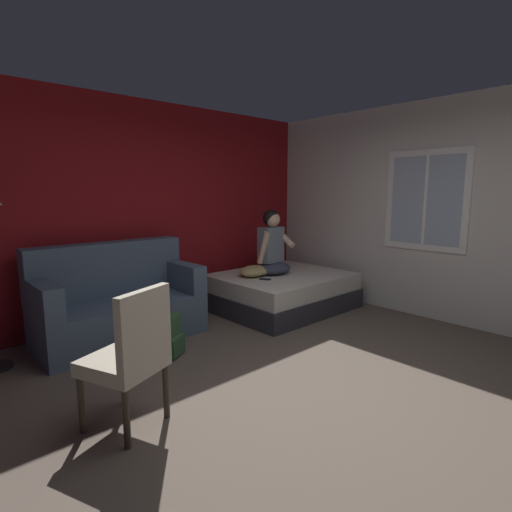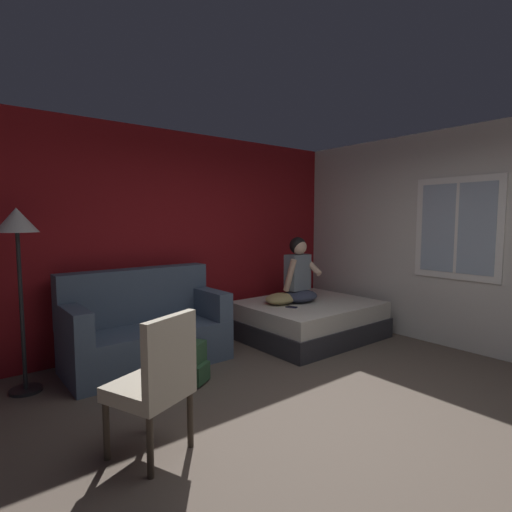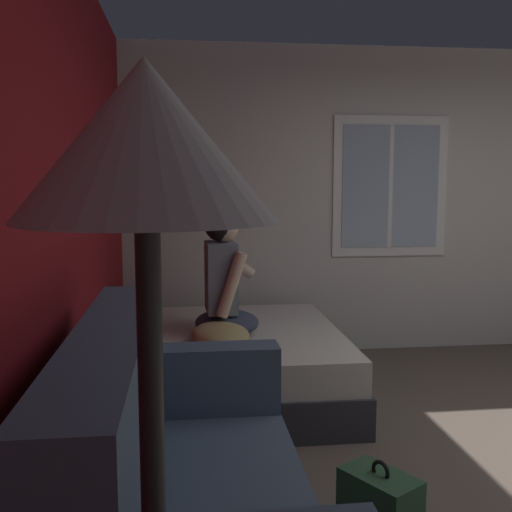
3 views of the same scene
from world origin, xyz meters
TOP-DOWN VIEW (x-y plane):
  - wall_back_accent at (0.00, 2.84)m, footprint 10.13×0.16m
  - wall_side_with_window at (2.65, 0.01)m, footprint 0.19×6.92m
  - bed at (1.51, 1.85)m, footprint 1.76×1.46m
  - couch at (-0.63, 2.26)m, footprint 1.70×0.83m
  - person_seated at (1.42, 1.96)m, footprint 0.54×0.46m
  - throw_pillow at (1.14, 2.00)m, footprint 0.55×0.45m
  - cell_phone at (1.10, 1.75)m, footprint 0.12×0.16m
  - floor_lamp at (-1.80, 2.27)m, footprint 0.36×0.36m

SIDE VIEW (x-z plane):
  - bed at x=1.51m, z-range 0.00..0.48m
  - couch at x=-0.63m, z-range -0.13..0.91m
  - cell_phone at x=1.10m, z-range 0.48..0.49m
  - throw_pillow at x=1.14m, z-range 0.48..0.62m
  - person_seated at x=1.42m, z-range 0.40..1.27m
  - wall_back_accent at x=0.00m, z-range 0.00..2.70m
  - wall_side_with_window at x=2.65m, z-range 0.00..2.70m
  - floor_lamp at x=-1.80m, z-range 0.58..2.28m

